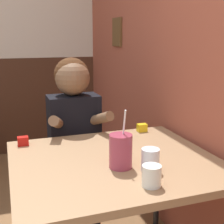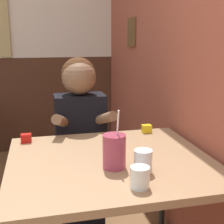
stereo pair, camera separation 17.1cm
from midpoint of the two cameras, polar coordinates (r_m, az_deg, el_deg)
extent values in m
cube|color=#9E4C38|center=(2.54, 3.58, 13.98)|extent=(0.06, 4.66, 2.70)
cube|color=brown|center=(2.96, -0.78, 14.40)|extent=(0.02, 0.22, 0.26)
cube|color=#93704C|center=(1.60, -2.64, -9.23)|extent=(1.02, 0.91, 0.04)
cylinder|color=black|center=(2.07, -19.04, -15.56)|extent=(0.04, 0.04, 0.70)
cylinder|color=black|center=(2.25, 6.10, -12.38)|extent=(0.04, 0.04, 0.70)
cube|color=black|center=(2.34, -8.76, -14.69)|extent=(0.31, 0.20, 0.45)
cube|color=black|center=(2.16, -9.21, -3.50)|extent=(0.34, 0.20, 0.50)
sphere|color=#472814|center=(2.11, -9.75, 6.65)|extent=(0.23, 0.23, 0.23)
sphere|color=brown|center=(2.08, -9.59, 6.09)|extent=(0.23, 0.23, 0.23)
cylinder|color=brown|center=(1.98, -12.48, -1.95)|extent=(0.14, 0.27, 0.15)
cylinder|color=brown|center=(2.03, -4.84, -1.30)|extent=(0.14, 0.27, 0.15)
cylinder|color=#99384C|center=(1.46, -1.77, -7.23)|extent=(0.11, 0.11, 0.16)
cylinder|color=white|center=(1.43, -1.18, -2.24)|extent=(0.01, 0.04, 0.14)
cylinder|color=silver|center=(1.44, 3.63, -8.81)|extent=(0.08, 0.08, 0.11)
cylinder|color=silver|center=(1.31, 3.48, -11.64)|extent=(0.08, 0.08, 0.09)
cube|color=#B7140F|center=(1.87, -18.53, -5.11)|extent=(0.06, 0.04, 0.05)
cube|color=yellow|center=(2.03, 3.11, -2.92)|extent=(0.06, 0.04, 0.05)
camera|label=1|loc=(0.09, -92.86, -0.69)|focal=50.00mm
camera|label=2|loc=(0.09, 87.14, 0.69)|focal=50.00mm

